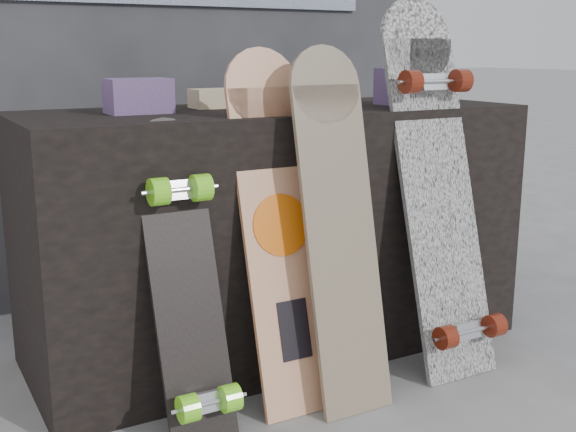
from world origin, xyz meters
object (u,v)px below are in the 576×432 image
longboard_geisha (279,220)px  longboard_cascadia (438,179)px  longboard_celtic (339,218)px  vendor_table (276,230)px  skateboard_dark (186,277)px

longboard_geisha → longboard_cascadia: size_ratio=0.87×
longboard_geisha → longboard_cascadia: 0.55m
longboard_celtic → longboard_geisha: bearing=147.7°
vendor_table → skateboard_dark: bearing=-141.7°
longboard_geisha → longboard_celtic: size_ratio=0.99×
vendor_table → longboard_cascadia: bearing=-43.2°
longboard_geisha → longboard_celtic: longboard_celtic is taller
longboard_celtic → vendor_table: bearing=86.1°
vendor_table → longboard_geisha: 0.39m
longboard_geisha → longboard_celtic: (0.14, -0.09, 0.01)m
vendor_table → longboard_celtic: longboard_celtic is taller
vendor_table → skateboard_dark: skateboard_dark is taller
longboard_geisha → skateboard_dark: (-0.29, -0.03, -0.11)m
longboard_celtic → skateboard_dark: bearing=172.3°
vendor_table → skateboard_dark: 0.58m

